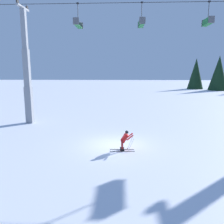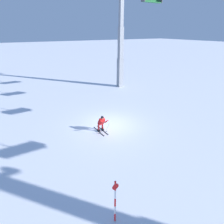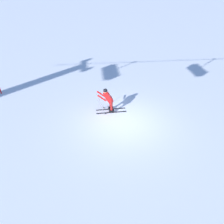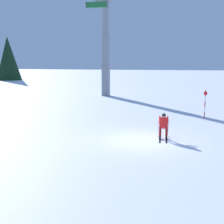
{
  "view_description": "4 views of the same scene",
  "coord_description": "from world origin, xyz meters",
  "px_view_note": "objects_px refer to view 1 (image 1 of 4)",
  "views": [
    {
      "loc": [
        0.48,
        -15.9,
        5.43
      ],
      "look_at": [
        -0.29,
        1.04,
        2.32
      ],
      "focal_mm": 35.5,
      "sensor_mm": 36.0,
      "label": 1
    },
    {
      "loc": [
        11.87,
        -6.71,
        7.33
      ],
      "look_at": [
        0.6,
        -0.17,
        1.46
      ],
      "focal_mm": 29.17,
      "sensor_mm": 36.0,
      "label": 2
    },
    {
      "loc": [
        1.53,
        8.85,
        6.5
      ],
      "look_at": [
        0.72,
        1.19,
        1.47
      ],
      "focal_mm": 33.46,
      "sensor_mm": 36.0,
      "label": 3
    },
    {
      "loc": [
        -15.68,
        -1.72,
        4.38
      ],
      "look_at": [
        0.04,
        1.71,
        1.54
      ],
      "focal_mm": 46.46,
      "sensor_mm": 36.0,
      "label": 4
    }
  ],
  "objects_px": {
    "lift_tower_near": "(27,75)",
    "chairlift_seat_nearest": "(77,23)",
    "skier_carving_main": "(125,139)",
    "chairlift_seat_second": "(141,23)",
    "chairlift_seat_middle": "(207,21)"
  },
  "relations": [
    {
      "from": "skier_carving_main",
      "to": "chairlift_seat_second",
      "type": "distance_m",
      "value": 12.4
    },
    {
      "from": "skier_carving_main",
      "to": "chairlift_seat_nearest",
      "type": "distance_m",
      "value": 13.15
    },
    {
      "from": "lift_tower_near",
      "to": "chairlift_seat_nearest",
      "type": "distance_m",
      "value": 7.37
    },
    {
      "from": "skier_carving_main",
      "to": "lift_tower_near",
      "type": "xyz_separation_m",
      "value": [
        -10.05,
        8.07,
        4.25
      ]
    },
    {
      "from": "skier_carving_main",
      "to": "chairlift_seat_second",
      "type": "bearing_deg",
      "value": 79.08
    },
    {
      "from": "skier_carving_main",
      "to": "lift_tower_near",
      "type": "distance_m",
      "value": 13.57
    },
    {
      "from": "chairlift_seat_second",
      "to": "chairlift_seat_middle",
      "type": "xyz_separation_m",
      "value": [
        6.34,
        -0.0,
        0.06
      ]
    },
    {
      "from": "chairlift_seat_nearest",
      "to": "chairlift_seat_second",
      "type": "distance_m",
      "value": 6.21
    },
    {
      "from": "skier_carving_main",
      "to": "chairlift_seat_middle",
      "type": "xyz_separation_m",
      "value": [
        7.9,
        8.07,
        9.35
      ]
    },
    {
      "from": "chairlift_seat_nearest",
      "to": "chairlift_seat_middle",
      "type": "xyz_separation_m",
      "value": [
        12.55,
        0.0,
        0.07
      ]
    },
    {
      "from": "lift_tower_near",
      "to": "chairlift_seat_second",
      "type": "relative_size",
      "value": 5.44
    },
    {
      "from": "lift_tower_near",
      "to": "chairlift_seat_second",
      "type": "xyz_separation_m",
      "value": [
        11.61,
        0.0,
        5.03
      ]
    },
    {
      "from": "lift_tower_near",
      "to": "chairlift_seat_middle",
      "type": "relative_size",
      "value": 5.57
    },
    {
      "from": "skier_carving_main",
      "to": "chairlift_seat_middle",
      "type": "bearing_deg",
      "value": 45.63
    },
    {
      "from": "lift_tower_near",
      "to": "skier_carving_main",
      "type": "bearing_deg",
      "value": -38.78
    }
  ]
}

